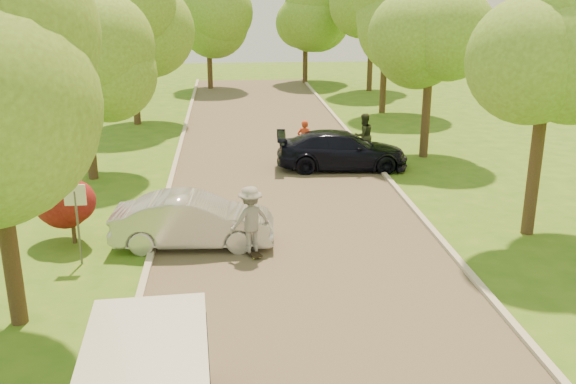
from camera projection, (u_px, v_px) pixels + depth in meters
name	position (u px, v px, depth m)	size (l,w,h in m)	color
ground	(324.00, 331.00, 13.53)	(100.00, 100.00, 0.00)	#336417
road	(288.00, 207.00, 21.11)	(8.00, 60.00, 0.01)	#4C4438
curb_left	(163.00, 209.00, 20.72)	(0.18, 60.00, 0.12)	#B2AD9E
curb_right	(408.00, 202.00, 21.46)	(0.18, 60.00, 0.12)	#B2AD9E
street_sign	(76.00, 208.00, 16.31)	(0.55, 0.06, 2.17)	#59595E
red_shrub	(71.00, 206.00, 17.83)	(1.70, 1.70, 1.95)	#382619
tree_l_midb	(87.00, 55.00, 22.87)	(4.30, 4.20, 6.62)	#382619
tree_l_far	(134.00, 17.00, 32.12)	(4.92, 4.80, 7.79)	#382619
tree_r_mida	(558.00, 41.00, 17.22)	(5.13, 5.00, 7.95)	#382619
tree_r_midb	(436.00, 39.00, 25.91)	(4.51, 4.40, 7.01)	#382619
tree_r_far	(391.00, 7.00, 35.15)	(5.33, 5.20, 8.34)	#382619
tree_bg_a	(112.00, 14.00, 39.53)	(5.12, 5.00, 7.72)	#382619
tree_bg_b	(375.00, 8.00, 42.91)	(5.12, 5.00, 7.95)	#382619
tree_bg_c	(211.00, 15.00, 43.95)	(4.92, 4.80, 7.33)	#382619
tree_bg_d	(309.00, 10.00, 46.40)	(5.12, 5.00, 7.72)	#382619
silver_sedan	(194.00, 221.00, 17.78)	(1.55, 4.46, 1.47)	#B9B9BE
dark_sedan	(342.00, 150.00, 25.35)	(2.10, 5.16, 1.50)	black
longboard	(251.00, 251.00, 17.33)	(0.62, 0.96, 0.11)	black
skateboarder	(250.00, 219.00, 17.04)	(1.17, 0.67, 1.82)	gray
person_striped	(305.00, 140.00, 26.64)	(0.61, 0.40, 1.67)	red
person_olive	(363.00, 136.00, 26.98)	(0.91, 0.71, 1.88)	#2C341F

